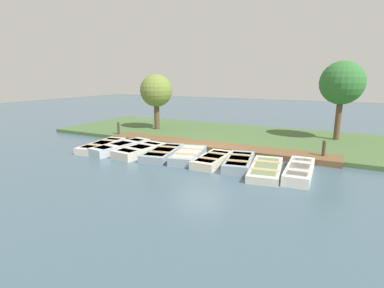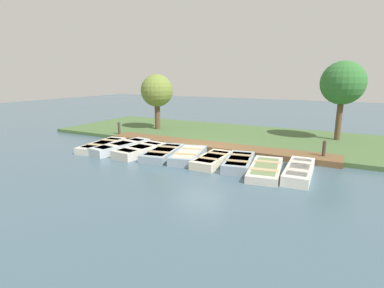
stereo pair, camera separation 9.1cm
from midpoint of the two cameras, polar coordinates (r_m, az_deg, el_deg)
name	(u,v)px [view 1 (the left image)]	position (r m, az deg, el deg)	size (l,w,h in m)	color
ground_plane	(201,155)	(15.26, 1.55, -2.08)	(80.00, 80.00, 0.00)	#425B6B
shore_bank	(234,136)	(19.75, 7.89, 1.55)	(8.00, 24.00, 0.22)	#476638
dock_walkway	(212,147)	(16.46, 3.67, -0.50)	(1.45, 12.96, 0.28)	brown
rowboat_0	(102,145)	(17.24, -16.93, -0.27)	(3.35, 1.45, 0.37)	beige
rowboat_1	(121,147)	(16.48, -13.59, -0.54)	(3.58, 1.48, 0.44)	#B2BCC1
rowboat_2	(140,150)	(15.55, -10.07, -1.19)	(3.01, 1.46, 0.43)	beige
rowboat_3	(163,153)	(15.03, -5.70, -1.65)	(3.21, 1.74, 0.37)	#8C9EA8
rowboat_4	(189,155)	(14.39, -0.85, -2.14)	(3.04, 1.81, 0.42)	#8C9EA8
rowboat_5	(213,160)	(13.73, 3.76, -2.98)	(2.66, 1.07, 0.39)	beige
rowboat_6	(239,162)	(13.41, 8.77, -3.41)	(2.89, 1.57, 0.42)	#8C9EA8
rowboat_7	(266,169)	(12.79, 13.68, -4.65)	(3.32, 1.64, 0.33)	beige
rowboat_8	(299,171)	(12.81, 19.58, -4.79)	(3.19, 1.08, 0.43)	silver
mooring_post_near	(119,130)	(20.05, -13.93, 2.67)	(0.16, 0.16, 1.04)	#47382D
mooring_post_far	(324,151)	(15.21, 23.63, -1.18)	(0.16, 0.16, 1.04)	#47382D
park_tree_far_left	(156,91)	(21.40, -6.96, 9.95)	(2.25, 2.25, 4.06)	brown
park_tree_left	(342,84)	(19.50, 26.54, 10.27)	(2.48, 2.48, 4.79)	brown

